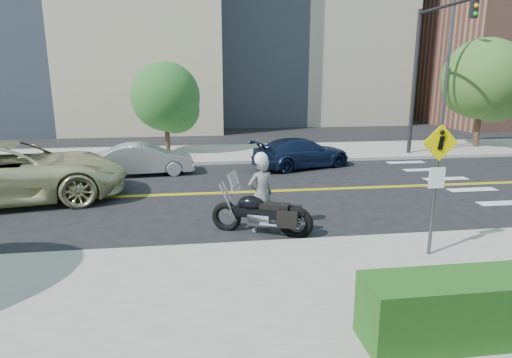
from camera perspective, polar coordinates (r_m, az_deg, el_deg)
The scene contains 15 objects.
ground_plane at distance 15.10m, azimuth -4.51°, elevation -1.86°, with size 120.00×120.00×0.00m, color black.
sidewalk_near at distance 8.09m, azimuth -1.16°, elevation -15.44°, with size 60.00×5.00×0.15m, color #9E9B91.
sidewalk_far at distance 22.40m, azimuth -5.69°, elevation 3.38°, with size 60.00×5.00×0.15m, color #9E9B91.
building_mid at distance 41.92m, azimuth 4.68°, elevation 21.72°, with size 18.00×14.00×20.00m, color #A39984.
building_right at distance 43.77m, azimuth 30.97°, elevation 14.30°, with size 14.00×12.00×12.00m, color #8C5947.
lamp_post at distance 24.63m, azimuth 24.10°, elevation 12.75°, with size 0.16×0.16×8.00m, color #4C4C51.
traffic_light at distance 22.41m, azimuth 21.69°, elevation 14.34°, with size 0.28×4.50×7.00m.
pedestrian_sign at distance 9.84m, azimuth 22.96°, elevation 0.52°, with size 0.78×0.08×3.00m.
motorcyclist at distance 11.11m, azimuth 0.67°, elevation -1.80°, with size 0.85×0.70×2.12m.
motorcycle at distance 11.01m, azimuth 0.76°, elevation -3.37°, with size 2.61×0.79×1.59m, color black, non-canonical shape.
suv at distance 15.89m, azimuth -29.84°, elevation 0.82°, with size 3.29×7.14×1.99m, color beige.
parked_car_silver at distance 18.34m, azimuth -14.53°, elevation 2.58°, with size 1.38×3.95×1.30m, color #A8ABB0.
parked_car_blue at distance 19.26m, azimuth 6.11°, elevation 3.49°, with size 1.86×4.57×1.33m, color #162242.
tree_far_a at distance 22.40m, azimuth -11.98°, elevation 10.69°, with size 3.46×3.46×4.74m.
tree_far_b at distance 26.91m, azimuth 28.05°, elevation 11.67°, with size 4.37×4.37×6.04m.
Camera 1 is at (-0.81, -14.54, 3.99)m, focal length 30.00 mm.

